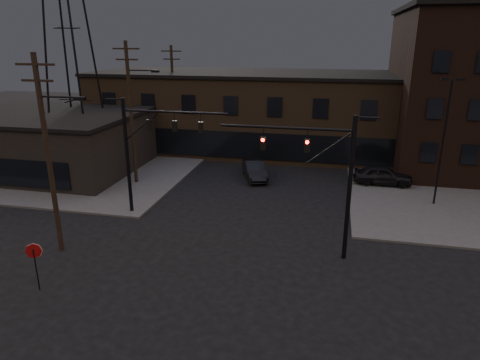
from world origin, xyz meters
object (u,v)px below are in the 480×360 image
parked_car_lot_a (383,175)px  car_crossing (255,170)px  stop_sign (34,256)px  traffic_signal_near (329,172)px  traffic_signal_far (144,144)px

parked_car_lot_a → car_crossing: 10.68m
parked_car_lot_a → car_crossing: (-10.67, -0.36, -0.18)m
stop_sign → parked_car_lot_a: 26.54m
traffic_signal_near → stop_sign: (-13.36, -6.49, -3.09)m
traffic_signal_far → car_crossing: size_ratio=1.73×
traffic_signal_near → traffic_signal_far: size_ratio=1.00×
traffic_signal_far → stop_sign: traffic_signal_far is taller
traffic_signal_near → stop_sign: size_ratio=3.23×
traffic_signal_near → parked_car_lot_a: bearing=71.9°
traffic_signal_far → parked_car_lot_a: bearing=30.8°
stop_sign → car_crossing: size_ratio=0.54×
traffic_signal_far → stop_sign: (-1.28, -9.99, -3.17)m
car_crossing → stop_sign: bearing=-130.0°
traffic_signal_near → parked_car_lot_a: (4.33, 13.29, -3.99)m
traffic_signal_far → parked_car_lot_a: (16.40, 9.79, -4.07)m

